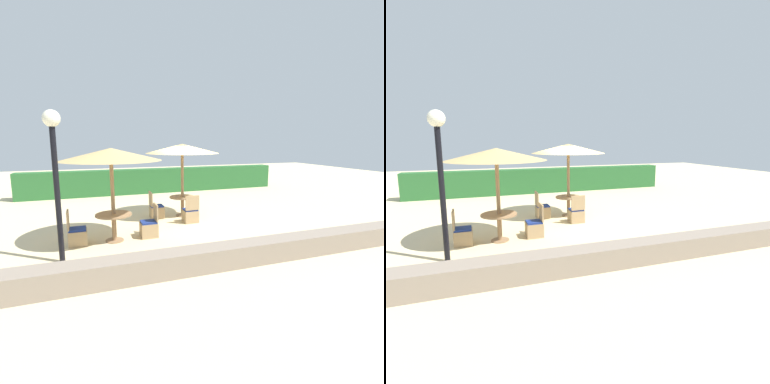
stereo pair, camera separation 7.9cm
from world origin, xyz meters
TOP-DOWN VIEW (x-y plane):
  - ground_plane at (0.00, 0.00)m, footprint 40.00×40.00m
  - hedge_row at (0.00, 5.96)m, footprint 13.00×0.70m
  - stone_border at (0.00, -3.53)m, footprint 10.00×0.56m
  - lamp_post at (-4.06, -2.10)m, footprint 0.36×0.36m
  - parasol_center at (-0.26, 0.89)m, footprint 2.55×2.55m
  - round_table_center at (-0.26, 0.89)m, footprint 0.92×0.92m
  - patio_chair_center_south at (-0.27, 0.01)m, footprint 0.46×0.46m
  - patio_chair_center_west at (-1.20, 0.93)m, footprint 0.46×0.46m
  - parasol_front_left at (-2.82, -1.05)m, footprint 2.62×2.62m
  - round_table_front_left at (-2.82, -1.05)m, footprint 0.95×0.95m
  - patio_chair_front_left_east at (-1.86, -1.01)m, footprint 0.46×0.46m
  - patio_chair_front_left_west at (-3.76, -1.05)m, footprint 0.46×0.46m

SIDE VIEW (x-z plane):
  - ground_plane at x=0.00m, z-range 0.00..0.00m
  - stone_border at x=0.00m, z-range 0.00..0.47m
  - patio_chair_center_south at x=-0.27m, z-range -0.20..0.73m
  - patio_chair_center_west at x=-1.20m, z-range -0.20..0.73m
  - patio_chair_front_left_east at x=-1.86m, z-range -0.20..0.73m
  - patio_chair_front_left_west at x=-3.76m, z-range -0.20..0.73m
  - round_table_center at x=-0.26m, z-range 0.17..0.88m
  - round_table_front_left at x=-2.82m, z-range 0.19..0.94m
  - hedge_row at x=0.00m, z-range 0.00..1.23m
  - parasol_front_left at x=-2.82m, z-range 1.07..3.56m
  - lamp_post at x=-4.06m, z-range 0.69..4.01m
  - parasol_center at x=-0.26m, z-range 1.10..3.66m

